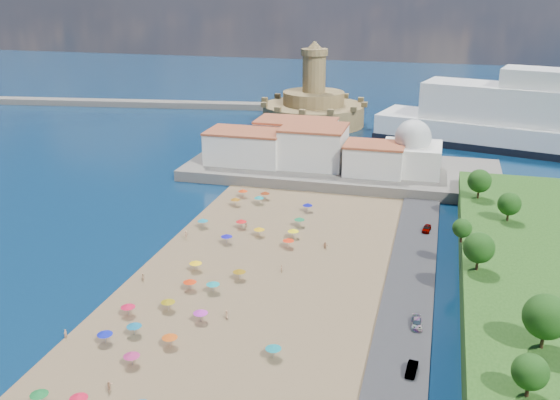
# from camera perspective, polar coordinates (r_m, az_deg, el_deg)

# --- Properties ---
(ground) EXTENTS (700.00, 700.00, 0.00)m
(ground) POSITION_cam_1_polar(r_m,az_deg,el_deg) (120.29, -4.91, -7.28)
(ground) COLOR #071938
(ground) RESTS_ON ground
(terrace) EXTENTS (90.00, 36.00, 3.00)m
(terrace) POSITION_cam_1_polar(r_m,az_deg,el_deg) (183.69, 5.62, 2.74)
(terrace) COLOR #59544C
(terrace) RESTS_ON ground
(jetty) EXTENTS (18.00, 70.00, 2.40)m
(jetty) POSITION_cam_1_polar(r_m,az_deg,el_deg) (221.02, 1.45, 5.61)
(jetty) COLOR #59544C
(jetty) RESTS_ON ground
(breakwater) EXTENTS (199.03, 34.77, 2.60)m
(breakwater) POSITION_cam_1_polar(r_m,az_deg,el_deg) (298.15, -15.30, 8.56)
(breakwater) COLOR #59544C
(breakwater) RESTS_ON ground
(waterfront_buildings) EXTENTS (57.00, 29.00, 11.00)m
(waterfront_buildings) POSITION_cam_1_polar(r_m,az_deg,el_deg) (184.97, 1.72, 4.99)
(waterfront_buildings) COLOR silver
(waterfront_buildings) RESTS_ON terrace
(domed_building) EXTENTS (16.00, 16.00, 15.00)m
(domed_building) POSITION_cam_1_polar(r_m,az_deg,el_deg) (177.88, 11.98, 4.35)
(domed_building) COLOR silver
(domed_building) RESTS_ON terrace
(fortress) EXTENTS (40.00, 40.00, 32.40)m
(fortress) POSITION_cam_1_polar(r_m,az_deg,el_deg) (248.48, 3.08, 8.42)
(fortress) COLOR #9E864F
(fortress) RESTS_ON ground
(beach_parasols) EXTENTS (32.02, 112.87, 2.20)m
(beach_parasols) POSITION_cam_1_polar(r_m,az_deg,el_deg) (109.92, -8.18, -8.88)
(beach_parasols) COLOR gray
(beach_parasols) RESTS_ON beach
(beachgoers) EXTENTS (34.28, 81.00, 1.89)m
(beachgoers) POSITION_cam_1_polar(r_m,az_deg,el_deg) (113.11, -7.88, -8.61)
(beachgoers) COLOR tan
(beachgoers) RESTS_ON beach
(parked_cars) EXTENTS (2.15, 77.34, 1.39)m
(parked_cars) POSITION_cam_1_polar(r_m,az_deg,el_deg) (108.44, 12.47, -10.07)
(parked_cars) COLOR gray
(parked_cars) RESTS_ON promenade
(hillside_trees) EXTENTS (15.37, 108.27, 8.04)m
(hillside_trees) POSITION_cam_1_polar(r_m,az_deg,el_deg) (99.45, 20.27, -7.90)
(hillside_trees) COLOR #382314
(hillside_trees) RESTS_ON hillside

